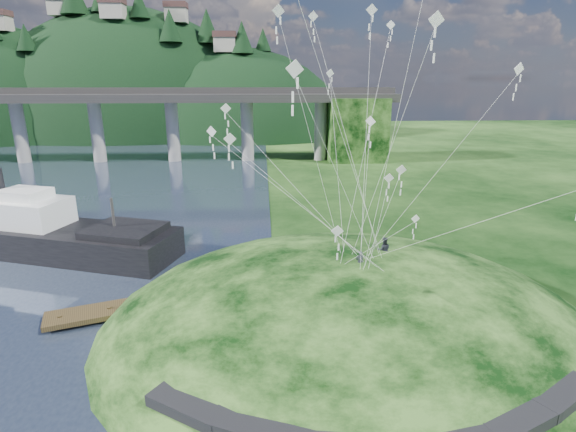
{
  "coord_description": "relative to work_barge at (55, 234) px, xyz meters",
  "views": [
    {
      "loc": [
        2.21,
        -25.88,
        16.8
      ],
      "look_at": [
        4.0,
        6.0,
        7.0
      ],
      "focal_mm": 28.0,
      "sensor_mm": 36.0,
      "label": 1
    }
  ],
  "objects": [
    {
      "name": "grass_hill",
      "position": [
        26.53,
        -15.3,
        -3.6
      ],
      "size": [
        36.0,
        32.0,
        13.0
      ],
      "color": "black",
      "rests_on": "ground"
    },
    {
      "name": "kite_swarm",
      "position": [
        26.42,
        -13.51,
        13.29
      ],
      "size": [
        20.37,
        17.0,
        18.45
      ],
      "color": "silver",
      "rests_on": "ground"
    },
    {
      "name": "far_ridge",
      "position": [
        -25.05,
        104.87,
        -9.54
      ],
      "size": [
        153.0,
        70.0,
        94.5
      ],
      "color": "black",
      "rests_on": "ground"
    },
    {
      "name": "kite_flyers",
      "position": [
        28.99,
        -13.58,
        3.72
      ],
      "size": [
        3.12,
        3.09,
        1.97
      ],
      "color": "#252832",
      "rests_on": "ground"
    },
    {
      "name": "bridge",
      "position": [
        -7.92,
        52.77,
        7.6
      ],
      "size": [
        160.0,
        11.0,
        15.0
      ],
      "color": "#2D2B2B",
      "rests_on": "ground"
    },
    {
      "name": "ground",
      "position": [
        18.53,
        -17.3,
        -2.1
      ],
      "size": [
        320.0,
        320.0,
        0.0
      ],
      "primitive_type": "plane",
      "color": "black",
      "rests_on": "ground"
    },
    {
      "name": "work_barge",
      "position": [
        0.0,
        0.0,
        0.0
      ],
      "size": [
        24.84,
        13.64,
        8.4
      ],
      "color": "black",
      "rests_on": "ground"
    },
    {
      "name": "footpath",
      "position": [
        26.0,
        -27.04,
        -0.02
      ],
      "size": [
        22.29,
        5.84,
        0.83
      ],
      "color": "black",
      "rests_on": "ground"
    },
    {
      "name": "wooden_dock",
      "position": [
        12.38,
        -11.93,
        -1.62
      ],
      "size": [
        15.24,
        7.3,
        1.09
      ],
      "color": "#352815",
      "rests_on": "ground"
    }
  ]
}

